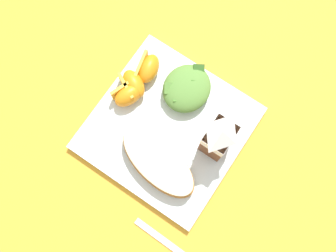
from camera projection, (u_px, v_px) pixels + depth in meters
ground at (168, 129)px, 0.76m from camera, size 3.00×3.00×0.00m
white_plate at (168, 128)px, 0.75m from camera, size 0.28×0.28×0.02m
cheesy_pizza_bread at (158, 162)px, 0.71m from camera, size 0.11×0.18×0.04m
green_salad_pile at (187, 88)px, 0.74m from camera, size 0.11×0.09×0.04m
milk_carton at (219, 137)px, 0.68m from camera, size 0.06×0.04×0.11m
orange_wedge_front at (148, 68)px, 0.75m from camera, size 0.07×0.05×0.04m
orange_wedge_middle at (133, 84)px, 0.74m from camera, size 0.06×0.07×0.04m
orange_wedge_rear at (128, 94)px, 0.74m from camera, size 0.07×0.06×0.04m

